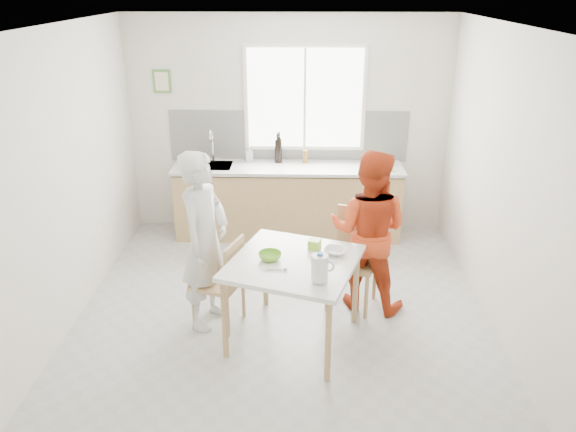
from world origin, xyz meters
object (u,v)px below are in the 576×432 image
object	(u,v)px
chair_left	(224,279)
wine_bottle_a	(279,150)
person_white	(205,241)
dining_table	(294,269)
wine_bottle_b	(277,151)
milk_jug	(320,268)
bowl_green	(270,256)
person_red	(368,231)
bowl_white	(335,251)
chair_far	(355,253)

from	to	relation	value
chair_left	wine_bottle_a	world-z (taller)	wine_bottle_a
chair_left	person_white	bearing A→B (deg)	-90.00
dining_table	wine_bottle_b	world-z (taller)	wine_bottle_b
dining_table	wine_bottle_b	distance (m)	2.49
chair_left	milk_jug	distance (m)	1.14
bowl_green	wine_bottle_a	size ratio (longest dim) A/B	0.63
person_red	wine_bottle_a	bearing A→B (deg)	-44.36
bowl_white	milk_jug	bearing A→B (deg)	-106.10
chair_far	wine_bottle_a	world-z (taller)	wine_bottle_a
chair_left	person_red	distance (m)	1.45
bowl_white	milk_jug	size ratio (longest dim) A/B	0.81
person_red	wine_bottle_b	bearing A→B (deg)	-43.87
dining_table	bowl_green	size ratio (longest dim) A/B	6.57
chair_left	milk_jug	world-z (taller)	milk_jug
person_red	bowl_green	xyz separation A→B (m)	(-0.92, -0.60, 0.02)
person_red	bowl_white	xyz separation A→B (m)	(-0.35, -0.48, 0.02)
milk_jug	wine_bottle_b	world-z (taller)	wine_bottle_b
bowl_green	bowl_white	xyz separation A→B (m)	(0.57, 0.12, -0.01)
bowl_green	bowl_white	bearing A→B (deg)	12.32
bowl_green	wine_bottle_a	distance (m)	2.45
person_white	person_red	world-z (taller)	person_white
dining_table	wine_bottle_b	size ratio (longest dim) A/B	4.40
chair_far	dining_table	bearing A→B (deg)	-112.99
chair_left	person_red	bearing A→B (deg)	125.14
chair_far	bowl_white	distance (m)	0.64
person_white	milk_jug	size ratio (longest dim) A/B	7.01
chair_far	wine_bottle_b	world-z (taller)	wine_bottle_b
bowl_green	bowl_white	world-z (taller)	bowl_green
person_white	wine_bottle_a	world-z (taller)	person_white
person_red	person_white	bearing A→B (deg)	31.41
person_red	wine_bottle_a	size ratio (longest dim) A/B	5.06
dining_table	milk_jug	xyz separation A→B (m)	(0.22, -0.37, 0.21)
wine_bottle_b	person_red	bearing A→B (deg)	-62.51
bowl_white	wine_bottle_a	size ratio (longest dim) A/B	0.61
bowl_white	chair_far	bearing A→B (deg)	66.38
bowl_green	bowl_white	size ratio (longest dim) A/B	1.03
dining_table	person_white	size ratio (longest dim) A/B	0.78
person_red	milk_jug	bearing A→B (deg)	82.08
bowl_green	milk_jug	world-z (taller)	milk_jug
chair_left	bowl_white	world-z (taller)	chair_left
person_white	wine_bottle_b	bearing A→B (deg)	3.99
bowl_white	dining_table	bearing A→B (deg)	-158.84
person_white	wine_bottle_b	xyz separation A→B (m)	(0.57, 2.18, 0.22)
chair_left	person_white	size ratio (longest dim) A/B	0.52
person_white	bowl_green	size ratio (longest dim) A/B	8.44
bowl_white	chair_left	bearing A→B (deg)	175.62
chair_left	bowl_white	bearing A→B (deg)	104.27
chair_far	bowl_green	size ratio (longest dim) A/B	4.92
chair_left	chair_far	size ratio (longest dim) A/B	0.89
person_white	milk_jug	bearing A→B (deg)	-103.25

